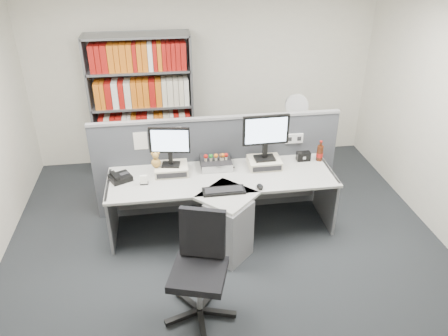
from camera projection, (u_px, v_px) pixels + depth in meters
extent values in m
plane|color=#282C30|center=(233.00, 273.00, 4.68)|extent=(5.50, 5.50, 0.00)
cube|color=silver|center=(204.00, 73.00, 6.41)|extent=(5.00, 0.04, 2.70)
cube|color=white|center=(236.00, 6.00, 3.37)|extent=(5.00, 5.50, 0.04)
cube|color=#474A51|center=(217.00, 166.00, 5.46)|extent=(3.00, 0.05, 1.25)
cube|color=#A8A8AD|center=(217.00, 118.00, 5.15)|extent=(3.00, 0.07, 0.03)
cube|color=white|center=(294.00, 138.00, 5.39)|extent=(0.22, 0.04, 0.12)
cube|color=white|center=(140.00, 140.00, 5.12)|extent=(0.16, 0.00, 0.22)
cube|color=white|center=(175.00, 138.00, 5.17)|extent=(0.16, 0.00, 0.22)
cube|color=white|center=(275.00, 132.00, 5.32)|extent=(0.16, 0.00, 0.22)
cube|color=#B0AFA9|center=(222.00, 177.00, 5.05)|extent=(2.60, 0.80, 0.03)
cube|color=#B0AFA9|center=(227.00, 196.00, 4.70)|extent=(0.74, 0.74, 0.03)
cube|color=gray|center=(229.00, 230.00, 4.77)|extent=(0.57, 0.57, 0.69)
cube|color=gray|center=(112.00, 211.00, 5.06)|extent=(0.03, 0.70, 0.72)
cube|color=gray|center=(326.00, 194.00, 5.38)|extent=(0.03, 0.70, 0.72)
cube|color=gray|center=(218.00, 187.00, 5.53)|extent=(2.50, 0.02, 0.45)
cube|color=beige|center=(171.00, 169.00, 5.09)|extent=(0.38, 0.30, 0.10)
cube|color=black|center=(172.00, 175.00, 4.96)|extent=(0.34, 0.01, 0.06)
cube|color=beige|center=(264.00, 163.00, 5.22)|extent=(0.38, 0.30, 0.10)
cube|color=black|center=(267.00, 169.00, 5.09)|extent=(0.34, 0.01, 0.06)
cube|color=black|center=(171.00, 165.00, 5.06)|extent=(0.22, 0.18, 0.02)
cube|color=black|center=(171.00, 158.00, 5.02)|extent=(0.05, 0.03, 0.17)
cube|color=black|center=(169.00, 140.00, 4.91)|extent=(0.46, 0.11, 0.30)
cube|color=#C2DEFF|center=(170.00, 141.00, 4.89)|extent=(0.41, 0.07, 0.26)
cube|color=black|center=(265.00, 158.00, 5.19)|extent=(0.24, 0.18, 0.02)
cube|color=black|center=(265.00, 151.00, 5.15)|extent=(0.06, 0.03, 0.19)
cube|color=black|center=(266.00, 130.00, 5.02)|extent=(0.54, 0.06, 0.36)
cube|color=#C2DEFF|center=(266.00, 131.00, 5.00)|extent=(0.49, 0.02, 0.30)
cube|color=black|center=(216.00, 163.00, 5.22)|extent=(0.36, 0.32, 0.10)
cube|color=silver|center=(218.00, 169.00, 5.08)|extent=(0.36, 0.01, 0.09)
cylinder|color=beige|center=(206.00, 160.00, 5.15)|extent=(0.03, 0.03, 0.03)
sphere|color=#A5140F|center=(206.00, 156.00, 5.13)|extent=(0.05, 0.05, 0.05)
cylinder|color=beige|center=(211.00, 159.00, 5.16)|extent=(0.03, 0.03, 0.03)
sphere|color=#19721E|center=(211.00, 156.00, 5.14)|extent=(0.05, 0.05, 0.05)
cylinder|color=beige|center=(216.00, 159.00, 5.17)|extent=(0.03, 0.03, 0.03)
sphere|color=orange|center=(216.00, 156.00, 5.15)|extent=(0.05, 0.05, 0.05)
cylinder|color=beige|center=(221.00, 159.00, 5.18)|extent=(0.03, 0.03, 0.03)
sphere|color=#593319|center=(221.00, 155.00, 5.16)|extent=(0.05, 0.05, 0.05)
cylinder|color=beige|center=(226.00, 158.00, 5.18)|extent=(0.03, 0.03, 0.03)
sphere|color=#A5140F|center=(226.00, 155.00, 5.16)|extent=(0.05, 0.05, 0.05)
cylinder|color=beige|center=(223.00, 158.00, 5.18)|extent=(0.03, 0.03, 0.03)
sphere|color=orange|center=(223.00, 155.00, 5.16)|extent=(0.05, 0.05, 0.05)
cube|color=black|center=(224.00, 191.00, 4.74)|extent=(0.46, 0.18, 0.03)
cube|color=black|center=(224.00, 190.00, 4.73)|extent=(0.41, 0.13, 0.01)
ellipsoid|color=black|center=(260.00, 187.00, 4.80)|extent=(0.07, 0.11, 0.04)
cube|color=black|center=(120.00, 178.00, 4.95)|extent=(0.29, 0.28, 0.06)
cube|color=black|center=(115.00, 176.00, 4.90)|extent=(0.12, 0.19, 0.04)
cube|color=black|center=(124.00, 174.00, 4.96)|extent=(0.12, 0.10, 0.01)
cube|color=black|center=(144.00, 183.00, 4.89)|extent=(0.09, 0.05, 0.02)
cube|color=white|center=(144.00, 180.00, 4.85)|extent=(0.08, 0.03, 0.09)
cube|color=white|center=(144.00, 178.00, 4.88)|extent=(0.08, 0.03, 0.09)
sphere|color=#B0833A|center=(156.00, 163.00, 5.00)|extent=(0.11, 0.11, 0.11)
sphere|color=#B0833A|center=(155.00, 156.00, 4.95)|extent=(0.08, 0.08, 0.08)
sphere|color=#B0833A|center=(152.00, 154.00, 4.94)|extent=(0.03, 0.03, 0.03)
sphere|color=#B0833A|center=(158.00, 153.00, 4.95)|extent=(0.03, 0.03, 0.03)
cube|color=black|center=(303.00, 156.00, 5.36)|extent=(0.16, 0.09, 0.11)
cylinder|color=#3F190A|center=(320.00, 153.00, 5.33)|extent=(0.08, 0.08, 0.19)
cylinder|color=#A5140F|center=(320.00, 155.00, 5.34)|extent=(0.08, 0.08, 0.05)
cylinder|color=#3F190A|center=(321.00, 144.00, 5.27)|extent=(0.03, 0.03, 0.05)
cylinder|color=#A5140F|center=(321.00, 142.00, 5.26)|extent=(0.03, 0.03, 0.01)
cube|color=slate|center=(93.00, 109.00, 6.12)|extent=(0.03, 0.40, 2.00)
cube|color=slate|center=(192.00, 104.00, 6.29)|extent=(0.03, 0.40, 2.00)
cube|color=slate|center=(143.00, 101.00, 6.37)|extent=(1.40, 0.02, 2.00)
cube|color=slate|center=(149.00, 167.00, 6.68)|extent=(1.38, 0.40, 0.03)
cube|color=slate|center=(146.00, 137.00, 6.44)|extent=(1.38, 0.40, 0.03)
cube|color=slate|center=(143.00, 105.00, 6.19)|extent=(1.38, 0.40, 0.03)
cube|color=slate|center=(139.00, 70.00, 5.95)|extent=(1.38, 0.40, 0.03)
cube|color=slate|center=(136.00, 35.00, 5.73)|extent=(1.38, 0.40, 0.03)
cube|color=#A5140F|center=(147.00, 156.00, 6.56)|extent=(1.24, 0.28, 0.36)
cube|color=orange|center=(144.00, 126.00, 6.32)|extent=(1.24, 0.28, 0.36)
cube|color=beige|center=(141.00, 92.00, 6.07)|extent=(1.24, 0.28, 0.36)
cube|color=white|center=(138.00, 56.00, 5.83)|extent=(1.24, 0.28, 0.36)
cube|color=slate|center=(292.00, 152.00, 6.39)|extent=(0.45, 0.60, 0.70)
cube|color=black|center=(299.00, 151.00, 6.05)|extent=(0.40, 0.02, 0.28)
cube|color=black|center=(298.00, 171.00, 6.21)|extent=(0.40, 0.02, 0.28)
cylinder|color=white|center=(294.00, 129.00, 6.21)|extent=(0.19, 0.19, 0.03)
cylinder|color=white|center=(295.00, 122.00, 6.16)|extent=(0.03, 0.03, 0.19)
cylinder|color=white|center=(297.00, 105.00, 6.02)|extent=(0.31, 0.15, 0.31)
cylinder|color=silver|center=(296.00, 105.00, 6.05)|extent=(0.31, 0.14, 0.31)
cylinder|color=silver|center=(199.00, 293.00, 4.06)|extent=(0.05, 0.05, 0.42)
cube|color=black|center=(198.00, 274.00, 3.95)|extent=(0.61, 0.61, 0.07)
cube|color=black|center=(203.00, 233.00, 4.00)|extent=(0.44, 0.23, 0.49)
cube|color=black|center=(220.00, 312.00, 4.14)|extent=(0.32, 0.14, 0.04)
cylinder|color=black|center=(233.00, 315.00, 4.13)|extent=(0.05, 0.05, 0.03)
cube|color=black|center=(209.00, 297.00, 4.32)|extent=(0.23, 0.29, 0.04)
cylinder|color=black|center=(215.00, 290.00, 4.42)|extent=(0.05, 0.05, 0.03)
cube|color=black|center=(187.00, 299.00, 4.29)|extent=(0.23, 0.29, 0.04)
cylinder|color=black|center=(178.00, 294.00, 4.37)|extent=(0.05, 0.05, 0.03)
cube|color=black|center=(181.00, 317.00, 4.09)|extent=(0.32, 0.15, 0.04)
cylinder|color=black|center=(168.00, 323.00, 4.05)|extent=(0.05, 0.05, 0.03)
cube|color=black|center=(202.00, 326.00, 4.01)|extent=(0.06, 0.32, 0.04)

